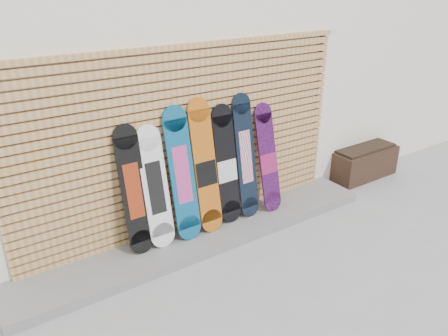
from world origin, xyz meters
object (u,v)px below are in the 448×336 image
(snowboard_3, at_px, (205,168))
(snowboard_6, at_px, (268,159))
(snowboard_0, at_px, (134,191))
(snowboard_4, at_px, (227,166))
(snowboard_1, at_px, (156,188))
(planter_box, at_px, (363,162))
(snowboard_5, at_px, (246,157))
(snowboard_2, at_px, (182,175))

(snowboard_3, height_order, snowboard_6, snowboard_3)
(snowboard_0, distance_m, snowboard_4, 1.20)
(snowboard_1, distance_m, snowboard_6, 1.56)
(planter_box, distance_m, snowboard_3, 3.01)
(snowboard_4, xyz_separation_m, snowboard_5, (0.28, -0.01, 0.05))
(snowboard_6, bearing_deg, snowboard_5, 174.89)
(snowboard_2, xyz_separation_m, snowboard_5, (0.90, 0.02, 0.00))
(snowboard_0, distance_m, snowboard_2, 0.58)
(snowboard_2, height_order, snowboard_3, snowboard_3)
(snowboard_1, xyz_separation_m, snowboard_4, (0.95, 0.01, 0.03))
(planter_box, relative_size, snowboard_2, 0.72)
(planter_box, xyz_separation_m, snowboard_6, (-2.01, -0.07, 0.55))
(snowboard_2, relative_size, snowboard_5, 1.00)
(snowboard_2, bearing_deg, snowboard_3, -0.64)
(snowboard_3, relative_size, snowboard_5, 1.02)
(snowboard_4, height_order, snowboard_6, snowboard_4)
(snowboard_3, bearing_deg, snowboard_5, 1.97)
(snowboard_0, bearing_deg, planter_box, 0.51)
(snowboard_5, bearing_deg, snowboard_3, -178.03)
(snowboard_3, xyz_separation_m, snowboard_6, (0.93, -0.01, -0.10))
(snowboard_3, distance_m, snowboard_5, 0.59)
(planter_box, xyz_separation_m, snowboard_2, (-3.25, -0.06, 0.65))
(snowboard_3, relative_size, snowboard_4, 1.09)
(planter_box, height_order, snowboard_2, snowboard_2)
(planter_box, relative_size, snowboard_5, 0.72)
(snowboard_6, bearing_deg, snowboard_4, 176.58)
(snowboard_4, distance_m, snowboard_6, 0.62)
(planter_box, bearing_deg, snowboard_2, -178.91)
(snowboard_5, bearing_deg, snowboard_1, 179.99)
(snowboard_2, bearing_deg, snowboard_6, -0.60)
(snowboard_2, relative_size, snowboard_4, 1.06)
(planter_box, bearing_deg, snowboard_4, -179.17)
(snowboard_1, height_order, snowboard_5, snowboard_5)
(snowboard_5, bearing_deg, snowboard_2, -178.92)
(snowboard_6, bearing_deg, snowboard_0, 178.71)
(snowboard_1, distance_m, snowboard_3, 0.64)
(snowboard_2, xyz_separation_m, snowboard_4, (0.62, 0.02, -0.05))
(snowboard_0, distance_m, snowboard_5, 1.48)
(snowboard_6, bearing_deg, snowboard_3, 179.42)
(snowboard_6, bearing_deg, snowboard_2, 179.40)
(snowboard_2, bearing_deg, snowboard_4, 2.21)
(snowboard_0, distance_m, snowboard_1, 0.25)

